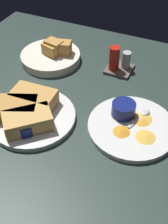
{
  "coord_description": "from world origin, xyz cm",
  "views": [
    {
      "loc": [
        29.12,
        -52.69,
        59.78
      ],
      "look_at": [
        4.77,
        1.64,
        3.0
      ],
      "focal_mm": 45.95,
      "sensor_mm": 36.0,
      "label": 1
    }
  ],
  "objects": [
    {
      "name": "plate_chips_companion",
      "position": [
        18.64,
        3.67,
        0.8
      ],
      "size": [
        24.93,
        24.93,
        1.6
      ],
      "primitive_type": "cylinder",
      "color": "silver",
      "rests_on": "ground_plane"
    },
    {
      "name": "ramekin_dark_sauce",
      "position": [
        -7.92,
        -9.96,
        3.45
      ],
      "size": [
        7.47,
        7.47,
        3.41
      ],
      "color": "navy",
      "rests_on": "plate_sandwich_main"
    },
    {
      "name": "sandwich_half_near",
      "position": [
        -10.8,
        0.11,
        4.0
      ],
      "size": [
        13.59,
        8.23,
        4.8
      ],
      "color": "tan",
      "rests_on": "plate_sandwich_main"
    },
    {
      "name": "sandwich_half_far",
      "position": [
        -13.59,
        -6.09,
        4.0
      ],
      "size": [
        14.94,
        12.06,
        4.8
      ],
      "color": "#C68C42",
      "rests_on": "plate_sandwich_main"
    },
    {
      "name": "condiment_caddy",
      "position": [
        5.66,
        29.18,
        3.41
      ],
      "size": [
        9.0,
        9.0,
        9.5
      ],
      "color": "brown",
      "rests_on": "ground_plane"
    },
    {
      "name": "sandwich_half_extra",
      "position": [
        -7.38,
        -8.88,
        4.0
      ],
      "size": [
        14.69,
        14.42,
        4.8
      ],
      "color": "tan",
      "rests_on": "plate_sandwich_main"
    },
    {
      "name": "ground_plane",
      "position": [
        0.0,
        0.0,
        -1.5
      ],
      "size": [
        110.0,
        110.0,
        3.0
      ],
      "primitive_type": "cube",
      "color": "#283833"
    },
    {
      "name": "spoon_by_dark_ramekin",
      "position": [
        -10.3,
        -4.67,
        1.96
      ],
      "size": [
        5.41,
        9.6,
        0.8
      ],
      "color": "silver",
      "rests_on": "plate_sandwich_main"
    },
    {
      "name": "ramekin_light_gravy",
      "position": [
        14.9,
        6.79,
        3.78
      ],
      "size": [
        6.89,
        6.89,
        4.06
      ],
      "color": "navy",
      "rests_on": "plate_chips_companion"
    },
    {
      "name": "bread_basket_rear",
      "position": [
        -18.73,
        25.05,
        2.27
      ],
      "size": [
        21.78,
        21.78,
        7.97
      ],
      "color": "silver",
      "rests_on": "ground_plane"
    },
    {
      "name": "plantain_chip_scatter",
      "position": [
        19.64,
        3.88,
        1.9
      ],
      "size": [
        15.67,
        14.27,
        0.6
      ],
      "color": "orange",
      "rests_on": "plate_chips_companion"
    },
    {
      "name": "plate_sandwich_main",
      "position": [
        -9.09,
        -4.38,
        0.8
      ],
      "size": [
        25.31,
        25.31,
        1.6
      ],
      "primitive_type": "cylinder",
      "color": "silver",
      "rests_on": "ground_plane"
    },
    {
      "name": "spoon_by_gravy_ramekin",
      "position": [
        20.37,
        8.55,
        1.96
      ],
      "size": [
        4.71,
        9.78,
        0.8
      ],
      "color": "silver",
      "rests_on": "plate_chips_companion"
    }
  ]
}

